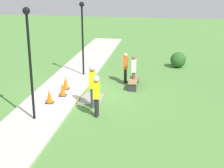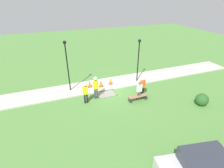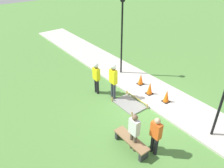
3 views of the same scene
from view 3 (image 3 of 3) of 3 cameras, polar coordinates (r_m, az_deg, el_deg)
name	(u,v)px [view 3 (image 3 of 3)]	position (r m, az deg, el deg)	size (l,w,h in m)	color
ground_plane	(149,108)	(10.75, 9.57, -6.27)	(60.00, 60.00, 0.00)	#51843D
sidewalk	(165,99)	(11.48, 13.73, -3.79)	(28.00, 2.37, 0.10)	#BCB7AD
wet_concrete_patch	(129,104)	(10.83, 4.48, -5.32)	(1.54, 1.02, 0.27)	gray
traffic_cone_near_patch	(167,96)	(11.02, 14.06, -3.09)	(0.34, 0.34, 0.66)	black
traffic_cone_far_patch	(150,88)	(11.44, 9.84, -1.12)	(0.34, 0.34, 0.67)	black
traffic_cone_sidewalk_edge	(141,79)	(12.23, 7.51, 1.24)	(0.34, 0.34, 0.63)	black
park_bench	(131,142)	(8.58, 5.00, -14.77)	(1.57, 0.44, 0.44)	#2D2D33
worker_supervisor	(96,76)	(11.22, -4.12, 2.22)	(0.40, 0.25, 1.75)	black
worker_assistant	(113,78)	(10.66, 0.33, 1.62)	(0.40, 0.28, 1.96)	#383D47
bystander_in_orange_shirt	(156,134)	(8.11, 11.34, -12.69)	(0.40, 0.22, 1.64)	black
bystander_in_gray_shirt	(134,131)	(8.10, 5.77, -12.04)	(0.40, 0.22, 1.66)	brown
lamppost_near	(122,27)	(12.44, 2.63, 14.67)	(0.28, 0.28, 4.39)	black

